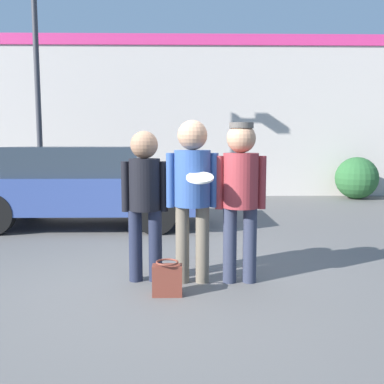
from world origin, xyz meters
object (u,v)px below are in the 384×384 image
at_px(shrub, 357,178).
at_px(person_right, 241,186).
at_px(street_lamp, 47,60).
at_px(person_left, 145,193).
at_px(person_middle_with_frisbee, 192,185).
at_px(parked_car_near, 84,185).
at_px(handbag, 167,279).

bearing_deg(shrub, person_right, -120.59).
relative_size(street_lamp, shrub, 4.71).
bearing_deg(person_left, person_middle_with_frisbee, -7.55).
relative_size(person_left, street_lamp, 0.31).
distance_m(person_middle_with_frisbee, shrub, 8.30).
height_order(person_right, shrub, person_right).
bearing_deg(parked_car_near, person_left, -66.12).
relative_size(parked_car_near, handbag, 12.22).
relative_size(shrub, handbag, 3.19).
bearing_deg(handbag, person_left, 118.52).
bearing_deg(street_lamp, person_right, -54.41).
xyz_separation_m(person_left, shrub, (5.12, 6.82, -0.42)).
relative_size(parked_car_near, shrub, 3.83).
height_order(street_lamp, shrub, street_lamp).
xyz_separation_m(street_lamp, handbag, (2.80, -5.42, -3.15)).
height_order(person_middle_with_frisbee, handbag, person_middle_with_frisbee).
bearing_deg(person_right, shrub, 59.41).
relative_size(person_middle_with_frisbee, person_right, 1.02).
bearing_deg(person_middle_with_frisbee, parked_car_near, 120.66).
bearing_deg(person_middle_with_frisbee, shrub, 56.30).
bearing_deg(person_left, shrub, 53.12).
xyz_separation_m(parked_car_near, street_lamp, (-1.12, 1.72, 2.57)).
bearing_deg(street_lamp, handbag, -62.67).
relative_size(person_right, street_lamp, 0.33).
xyz_separation_m(person_left, parked_car_near, (-1.42, 3.22, -0.24)).
xyz_separation_m(parked_car_near, handbag, (1.68, -3.70, -0.58)).
bearing_deg(person_middle_with_frisbee, handbag, -122.57).
bearing_deg(parked_car_near, person_middle_with_frisbee, -59.34).
bearing_deg(parked_car_near, street_lamp, 122.93).
height_order(person_middle_with_frisbee, shrub, person_middle_with_frisbee).
bearing_deg(handbag, parked_car_near, 114.51).
bearing_deg(shrub, person_left, -126.88).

